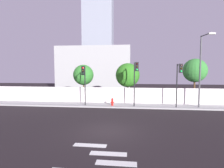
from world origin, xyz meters
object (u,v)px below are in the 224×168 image
Objects in this scene: traffic_light_center at (136,75)px; traffic_light_left at (84,77)px; roadside_tree_midright at (195,71)px; roadside_tree_midleft at (128,75)px; roadside_tree_leftmost at (83,75)px; traffic_light_right at (179,76)px; fire_hydrant at (112,102)px; street_lamp_curbside at (202,66)px.

traffic_light_left is at bearing -179.36° from traffic_light_center.
roadside_tree_midleft is at bearing -180.00° from roadside_tree_midright.
roadside_tree_leftmost is 13.41m from roadside_tree_midright.
traffic_light_right is 5.51× the size of fire_hydrant.
traffic_light_center is at bearing -76.10° from roadside_tree_midleft.
street_lamp_curbside reaches higher than fire_hydrant.
traffic_light_left is 0.80× the size of roadside_tree_midright.
traffic_light_left is at bearing -73.96° from roadside_tree_leftmost.
roadside_tree_midright is (6.98, 3.58, 0.40)m from traffic_light_center.
traffic_light_right is 0.84× the size of roadside_tree_midright.
roadside_tree_leftmost is 0.96× the size of roadside_tree_midleft.
traffic_light_right is (9.70, 0.25, 0.14)m from traffic_light_left.
traffic_light_right is 0.61× the size of street_lamp_curbside.
roadside_tree_midright is (9.46, 2.75, 3.37)m from fire_hydrant.
fire_hydrant is (-6.80, 0.64, -2.85)m from traffic_light_right.
fire_hydrant is at bearing 174.60° from traffic_light_right.
traffic_light_left is 5.23× the size of fire_hydrant.
traffic_light_left is 0.58× the size of street_lamp_curbside.
traffic_light_center is at bearing -152.85° from roadside_tree_midright.
traffic_light_center is 3.69m from roadside_tree_midleft.
traffic_light_center reaches higher than fire_hydrant.
fire_hydrant is at bearing 178.83° from street_lamp_curbside.
traffic_light_right is 6.22m from roadside_tree_midleft.
street_lamp_curbside is at bearing 5.60° from traffic_light_center.
fire_hydrant is at bearing -34.87° from roadside_tree_leftmost.
fire_hydrant is (-9.09, 0.19, -3.88)m from street_lamp_curbside.
traffic_light_left is at bearing -176.62° from street_lamp_curbside.
traffic_light_left is 5.38m from traffic_light_center.
traffic_light_center is 6.71m from street_lamp_curbside.
roadside_tree_midleft is (-7.51, 2.93, -1.07)m from street_lamp_curbside.
roadside_tree_midright is (12.35, 3.64, 0.67)m from traffic_light_left.
traffic_light_center reaches higher than traffic_light_right.
roadside_tree_leftmost is (-1.05, 3.64, 0.11)m from traffic_light_left.
roadside_tree_leftmost is at bearing 150.83° from traffic_light_center.
street_lamp_curbside is 3.00m from roadside_tree_midright.
roadside_tree_midleft is (5.53, -0.00, -0.01)m from roadside_tree_leftmost.
traffic_light_center is 7.86m from roadside_tree_midright.
roadside_tree_leftmost is (-10.74, 3.39, -0.03)m from traffic_light_right.
traffic_light_right reaches higher than fire_hydrant.
street_lamp_curbside reaches higher than roadside_tree_leftmost.
street_lamp_curbside is 13.40m from roadside_tree_leftmost.
fire_hydrant is 5.57m from roadside_tree_leftmost.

